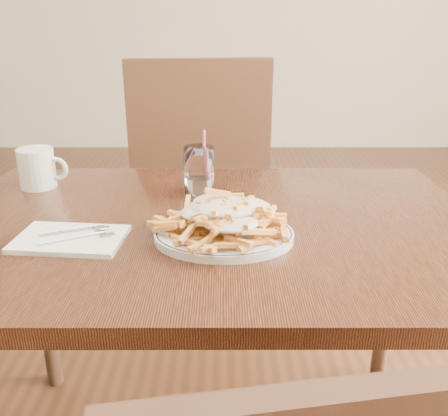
{
  "coord_description": "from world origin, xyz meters",
  "views": [
    {
      "loc": [
        0.03,
        -1.02,
        1.19
      ],
      "look_at": [
        0.03,
        -0.09,
        0.82
      ],
      "focal_mm": 40.0,
      "sensor_mm": 36.0,
      "label": 1
    }
  ],
  "objects_px": {
    "water_glass": "(199,174)",
    "coffee_mug": "(38,168)",
    "loaded_fries": "(224,213)",
    "table": "(212,253)",
    "chair_far": "(200,180)",
    "fries_plate": "(224,235)"
  },
  "relations": [
    {
      "from": "fries_plate",
      "to": "water_glass",
      "type": "bearing_deg",
      "value": 102.56
    },
    {
      "from": "loaded_fries",
      "to": "water_glass",
      "type": "relative_size",
      "value": 1.84
    },
    {
      "from": "table",
      "to": "chair_far",
      "type": "distance_m",
      "value": 0.77
    },
    {
      "from": "fries_plate",
      "to": "loaded_fries",
      "type": "xyz_separation_m",
      "value": [
        0.0,
        0.0,
        0.05
      ]
    },
    {
      "from": "loaded_fries",
      "to": "water_glass",
      "type": "bearing_deg",
      "value": 102.56
    },
    {
      "from": "fries_plate",
      "to": "coffee_mug",
      "type": "relative_size",
      "value": 2.61
    },
    {
      "from": "table",
      "to": "fries_plate",
      "type": "height_order",
      "value": "fries_plate"
    },
    {
      "from": "fries_plate",
      "to": "water_glass",
      "type": "xyz_separation_m",
      "value": [
        -0.06,
        0.28,
        0.04
      ]
    },
    {
      "from": "chair_far",
      "to": "water_glass",
      "type": "bearing_deg",
      "value": -87.21
    },
    {
      "from": "water_glass",
      "to": "coffee_mug",
      "type": "relative_size",
      "value": 1.25
    },
    {
      "from": "chair_far",
      "to": "fries_plate",
      "type": "xyz_separation_m",
      "value": [
        0.09,
        -0.86,
        0.17
      ]
    },
    {
      "from": "fries_plate",
      "to": "water_glass",
      "type": "height_order",
      "value": "water_glass"
    },
    {
      "from": "fries_plate",
      "to": "loaded_fries",
      "type": "bearing_deg",
      "value": 0.0
    },
    {
      "from": "chair_far",
      "to": "fries_plate",
      "type": "distance_m",
      "value": 0.88
    },
    {
      "from": "table",
      "to": "chair_far",
      "type": "xyz_separation_m",
      "value": [
        -0.06,
        0.76,
        -0.08
      ]
    },
    {
      "from": "table",
      "to": "fries_plate",
      "type": "xyz_separation_m",
      "value": [
        0.03,
        -0.09,
        0.09
      ]
    },
    {
      "from": "table",
      "to": "coffee_mug",
      "type": "distance_m",
      "value": 0.53
    },
    {
      "from": "chair_far",
      "to": "fries_plate",
      "type": "relative_size",
      "value": 3.02
    },
    {
      "from": "table",
      "to": "coffee_mug",
      "type": "bearing_deg",
      "value": 153.05
    },
    {
      "from": "chair_far",
      "to": "water_glass",
      "type": "height_order",
      "value": "chair_far"
    },
    {
      "from": "table",
      "to": "water_glass",
      "type": "bearing_deg",
      "value": 100.93
    },
    {
      "from": "loaded_fries",
      "to": "table",
      "type": "bearing_deg",
      "value": 105.66
    }
  ]
}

